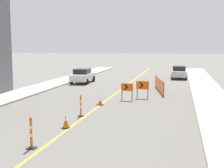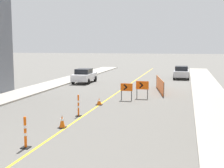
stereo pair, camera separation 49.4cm
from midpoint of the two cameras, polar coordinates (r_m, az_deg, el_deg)
The scene contains 12 objects.
lane_stripe at distance 30.63m, azimuth 2.67°, elevation -0.74°, with size 0.12×53.03×0.01m.
sidewalk_left at distance 33.01m, azimuth -10.92°, elevation -0.19°, with size 2.90×53.03×0.13m.
sidewalk_right at distance 30.18m, azimuth 17.56°, elevation -1.07°, with size 2.90×53.03×0.13m.
traffic_cone_second at distance 16.18m, azimuth -8.24°, elevation -6.80°, with size 0.38×0.38×0.66m.
traffic_cone_third at distance 22.03m, azimuth -1.73°, elevation -3.23°, with size 0.45×0.45×0.49m.
delineator_post_front at distance 13.32m, azimuth -14.54°, elevation -8.88°, with size 0.35×0.35×1.33m.
delineator_post_rear at distance 18.59m, azimuth -5.40°, elevation -4.17°, with size 0.31×0.31×1.30m.
arrow_barricade_primary at distance 23.77m, azimuth 3.26°, elevation -0.77°, with size 0.92×0.08×1.30m.
arrow_barricade_secondary at distance 24.67m, azimuth 6.13°, elevation -0.40°, with size 1.00×0.09×1.38m.
safety_mesh_fence at distance 28.66m, azimuth 9.23°, elevation -0.17°, with size 1.22×6.26×1.20m.
parked_car_curb_near at distance 34.89m, azimuth -4.69°, elevation 1.52°, with size 1.94×4.33×1.59m.
parked_car_curb_mid at distance 40.08m, azimuth 12.93°, elevation 2.09°, with size 1.93×4.30×1.59m.
Camera 2 is at (5.91, -3.24, 4.21)m, focal length 50.00 mm.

